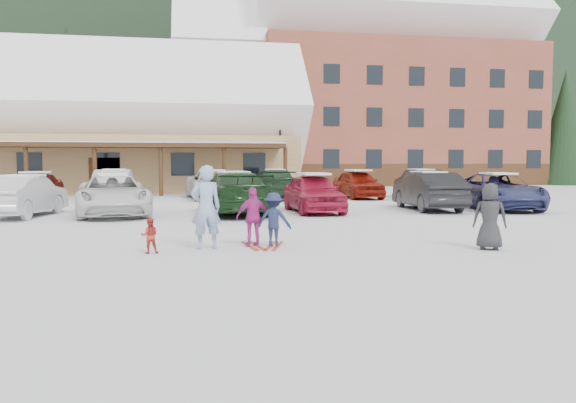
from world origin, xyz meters
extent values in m
plane|color=silver|center=(0.00, 0.00, 0.00)|extent=(160.00, 160.00, 0.00)
cube|color=black|center=(0.00, 85.00, 19.00)|extent=(300.00, 70.00, 38.00)
cube|color=tan|center=(-9.00, 28.00, 1.80)|extent=(28.00, 10.00, 3.60)
cube|color=#422814|center=(-9.00, 21.80, 2.90)|extent=(25.20, 2.60, 0.25)
cube|color=white|center=(-9.00, 28.00, 5.54)|extent=(29.12, 9.69, 9.69)
cube|color=brown|center=(16.00, 38.00, 6.00)|extent=(24.00, 14.00, 12.00)
cube|color=brown|center=(0.50, 38.00, 4.50)|extent=(7.00, 12.60, 9.00)
cube|color=white|center=(16.00, 38.00, 14.69)|extent=(24.96, 13.57, 13.57)
cube|color=#422814|center=(16.00, 31.04, 0.90)|extent=(24.00, 0.10, 1.80)
cylinder|color=black|center=(3.91, 24.70, 2.73)|extent=(0.16, 0.16, 5.47)
cube|color=black|center=(3.91, 24.70, 5.59)|extent=(0.50, 0.25, 0.25)
cylinder|color=black|center=(30.00, 32.00, 0.66)|extent=(0.60, 0.60, 1.32)
cone|color=black|center=(30.00, 32.00, 6.27)|extent=(4.84, 4.84, 9.90)
cylinder|color=black|center=(6.00, 44.00, 0.54)|extent=(0.60, 0.60, 1.08)
cone|color=black|center=(6.00, 44.00, 5.13)|extent=(3.96, 3.96, 8.10)
cylinder|color=black|center=(34.00, 46.00, 0.69)|extent=(0.60, 0.60, 1.38)
cone|color=black|center=(34.00, 46.00, 6.55)|extent=(5.06, 5.06, 10.35)
imported|color=#8AA2C6|center=(-1.63, 0.50, 0.93)|extent=(0.75, 0.56, 1.86)
imported|color=#AF2D24|center=(-2.82, 0.12, 0.38)|extent=(0.38, 0.31, 0.75)
imported|color=#1B2343|center=(-0.10, 0.61, 0.62)|extent=(0.89, 0.67, 1.23)
cube|color=#B13519|center=(-0.10, 0.61, 0.01)|extent=(0.60, 1.40, 0.03)
imported|color=#B72785|center=(-0.55, 0.70, 0.68)|extent=(0.83, 0.43, 1.35)
cube|color=#B13519|center=(-0.55, 0.70, 0.01)|extent=(0.38, 1.41, 0.03)
imported|color=#29292B|center=(4.51, -0.65, 0.74)|extent=(0.86, 0.76, 1.47)
imported|color=silver|center=(-7.77, 9.12, 0.73)|extent=(2.19, 4.61, 1.46)
imported|color=white|center=(-4.72, 9.09, 0.74)|extent=(3.27, 5.67, 1.49)
imported|color=black|center=(-0.38, 8.82, 0.78)|extent=(2.63, 5.55, 1.56)
imported|color=#AF1B3C|center=(2.71, 9.13, 0.74)|extent=(1.90, 4.42, 1.49)
imported|color=black|center=(7.50, 9.33, 0.77)|extent=(1.90, 4.74, 1.53)
imported|color=navy|center=(10.43, 9.12, 0.74)|extent=(3.25, 5.62, 1.47)
imported|color=#611511|center=(-9.36, 16.97, 0.73)|extent=(2.04, 4.39, 1.45)
imported|color=silver|center=(-5.67, 17.08, 0.78)|extent=(1.72, 4.76, 1.56)
imported|color=silver|center=(-0.75, 17.56, 0.76)|extent=(3.07, 5.67, 1.51)
imported|color=#1B351F|center=(2.45, 17.29, 0.77)|extent=(2.66, 5.49, 1.54)
imported|color=maroon|center=(6.88, 16.94, 0.75)|extent=(1.99, 4.51, 1.51)
imported|color=black|center=(10.20, 16.41, 0.77)|extent=(1.95, 4.78, 1.54)
camera|label=1|loc=(-1.96, -11.94, 1.92)|focal=35.00mm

